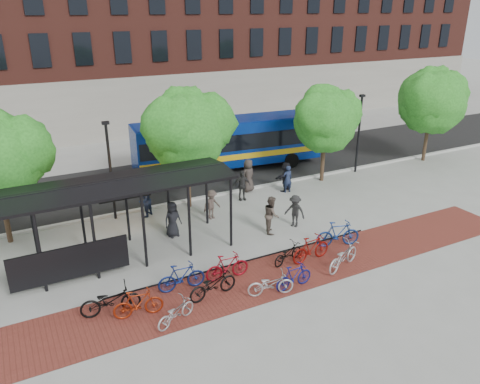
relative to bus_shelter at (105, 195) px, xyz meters
name	(u,v)px	position (x,y,z in m)	size (l,w,h in m)	color
ground	(267,218)	(8.13, 0.48, -3.00)	(160.00, 160.00, 0.00)	#9E9E99
asphalt_street	(205,173)	(8.13, 8.48, -2.99)	(160.00, 8.00, 0.01)	black
curb	(232,192)	(8.13, 4.48, -2.94)	(160.00, 0.25, 0.12)	#B7B7B2
brick_strip	(287,272)	(6.13, -4.52, -3.00)	(24.00, 3.00, 0.01)	maroon
bike_rack_rail	(249,270)	(4.83, -3.62, -3.00)	(12.00, 0.05, 0.95)	black
building_brick	(222,10)	(18.13, 26.48, 7.00)	(55.00, 14.00, 20.00)	maroon
bus_shelter	(105,195)	(0.00, 0.00, 0.00)	(10.60, 3.07, 3.60)	black
tree_b	(187,127)	(5.23, 3.83, 1.46)	(5.15, 4.20, 6.47)	#382619
tree_c	(326,117)	(14.22, 3.83, 1.06)	(4.66, 3.80, 5.92)	#382619
tree_d	(433,98)	(23.23, 3.83, 1.47)	(5.39, 4.40, 6.55)	#382619
lamp_post_left	(110,168)	(1.13, 4.08, -0.25)	(0.35, 0.20, 5.12)	black
lamp_post_right	(359,132)	(17.13, 4.08, -0.25)	(0.35, 0.20, 5.12)	black
bus	(229,141)	(9.95, 8.57, -1.05)	(12.81, 4.02, 3.40)	navy
bike_0	(110,300)	(-0.97, -3.99, -2.44)	(0.74, 2.13, 1.12)	black
bike_1	(138,303)	(-0.14, -4.60, -2.47)	(0.50, 1.78, 1.07)	maroon
bike_2	(176,312)	(0.89, -5.55, -2.56)	(0.58, 1.67, 0.88)	#9E9EA1
bike_3	(181,277)	(1.82, -3.72, -2.43)	(0.53, 1.88, 1.13)	navy
bike_4	(213,284)	(2.69, -4.71, -2.47)	(0.71, 2.02, 1.06)	black
bike_5	(227,267)	(3.73, -3.82, -2.44)	(0.52, 1.85, 1.11)	maroon
bike_6	(271,284)	(4.68, -5.61, -2.52)	(0.63, 1.80, 0.95)	#A7A7A9
bike_7	(294,277)	(5.72, -5.63, -2.49)	(0.48, 1.69, 1.01)	navy
bike_8	(288,253)	(6.59, -3.86, -2.56)	(0.58, 1.66, 0.87)	black
bike_9	(311,249)	(7.56, -4.20, -2.41)	(0.55, 1.95, 1.17)	maroon
bike_10	(343,256)	(8.38, -5.32, -2.44)	(0.74, 2.12, 1.11)	#AAAAAD
bike_11	(338,234)	(9.43, -3.67, -2.38)	(0.58, 2.06, 1.24)	navy
pedestrian_0	(173,219)	(3.11, 0.79, -2.12)	(0.86, 0.56, 1.76)	black
pedestrian_2	(144,200)	(2.60, 3.62, -2.08)	(0.89, 0.69, 1.83)	#1C2742
pedestrian_3	(212,205)	(5.57, 1.74, -2.21)	(1.02, 0.59, 1.58)	#4D4039
pedestrian_4	(242,185)	(8.14, 3.27, -2.13)	(1.02, 0.42, 1.74)	#2B2B2B
pedestrian_5	(286,177)	(11.11, 3.33, -2.11)	(1.65, 0.53, 1.78)	black
pedestrian_6	(248,176)	(9.10, 4.28, -2.01)	(0.96, 0.63, 1.97)	#37302C
pedestrian_7	(288,179)	(11.08, 3.08, -2.18)	(0.60, 0.39, 1.64)	#1C2643
pedestrian_8	(272,215)	(7.49, -1.02, -2.07)	(0.90, 0.70, 1.86)	#50443B
pedestrian_9	(295,211)	(8.84, -1.02, -2.16)	(1.08, 0.62, 1.67)	black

